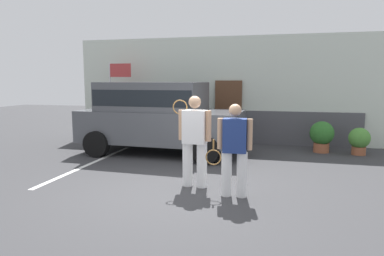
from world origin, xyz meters
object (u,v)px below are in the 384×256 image
Objects in this scene: parked_suv at (158,114)px; potted_plant_secondary at (359,140)px; flag_pole at (116,86)px; potted_plant_by_porch at (322,135)px; tennis_player_woman at (234,149)px; tennis_player_man at (195,140)px.

parked_suv is 6.02× the size of potted_plant_secondary.
parked_suv is at bearing -37.14° from flag_pole.
potted_plant_by_porch is 1.18× the size of potted_plant_secondary.
tennis_player_woman reaches higher than potted_plant_by_porch.
potted_plant_by_porch is at bearing -2.43° from flag_pole.
tennis_player_man is at bearing -133.29° from potted_plant_secondary.
tennis_player_man is 2.32× the size of potted_plant_secondary.
flag_pole is (-4.73, 4.86, 1.03)m from tennis_player_woman.
tennis_player_woman is at bearing -49.11° from parked_suv.
potted_plant_by_porch is at bearing -116.28° from tennis_player_woman.
potted_plant_secondary is at bearing -3.01° from flag_pole.
parked_suv is 2.74m from flag_pole.
potted_plant_secondary is at bearing -128.95° from tennis_player_man.
tennis_player_woman is 1.84× the size of potted_plant_by_porch.
tennis_player_man reaches higher than potted_plant_secondary.
parked_suv is at bearing -168.12° from potted_plant_secondary.
potted_plant_secondary is at bearing 14.01° from parked_suv.
potted_plant_by_porch is at bearing -119.73° from tennis_player_man.
tennis_player_woman is 6.86m from flag_pole.
tennis_player_woman is at bearing -123.82° from potted_plant_secondary.
tennis_player_man is 5.59m from potted_plant_secondary.
potted_plant_by_porch is 1.01m from potted_plant_secondary.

